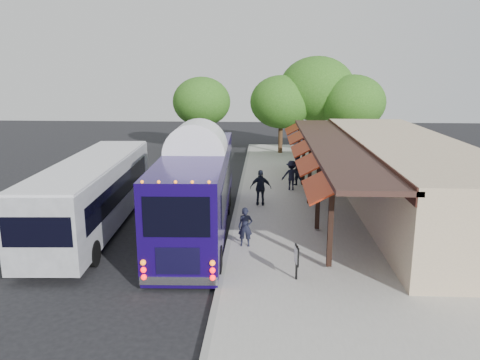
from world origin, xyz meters
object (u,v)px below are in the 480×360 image
(sign_board, at_px, (297,257))
(coach_bus, at_px, (197,185))
(ped_a, at_px, (245,227))
(ped_b, at_px, (297,171))
(ped_d, at_px, (291,175))
(city_bus, at_px, (93,192))
(ped_c, at_px, (261,188))

(sign_board, bearing_deg, coach_bus, 120.57)
(ped_a, distance_m, sign_board, 3.49)
(coach_bus, distance_m, ped_b, 9.60)
(coach_bus, height_order, sign_board, coach_bus)
(coach_bus, xyz_separation_m, ped_a, (2.19, -2.12, -1.15))
(ped_b, xyz_separation_m, ped_d, (-0.37, -1.24, -0.01))
(city_bus, bearing_deg, ped_d, 34.74)
(ped_b, bearing_deg, coach_bus, 35.71)
(ped_a, height_order, sign_board, ped_a)
(ped_b, height_order, ped_d, ped_b)
(ped_b, bearing_deg, ped_d, 49.63)
(coach_bus, height_order, ped_c, coach_bus)
(coach_bus, distance_m, sign_board, 6.58)
(city_bus, xyz_separation_m, ped_c, (7.36, 3.73, -0.66))
(coach_bus, relative_size, ped_b, 6.95)
(ped_d, height_order, sign_board, ped_d)
(ped_b, relative_size, ped_c, 0.94)
(ped_c, distance_m, sign_board, 8.85)
(ped_d, bearing_deg, sign_board, 89.89)
(city_bus, relative_size, sign_board, 10.01)
(ped_a, bearing_deg, ped_c, 87.04)
(ped_a, bearing_deg, ped_b, 77.95)
(coach_bus, distance_m, city_bus, 4.64)
(ped_a, relative_size, ped_d, 0.90)
(ped_d, bearing_deg, ped_a, 77.95)
(city_bus, xyz_separation_m, ped_a, (6.82, -2.06, -0.80))
(coach_bus, height_order, city_bus, coach_bus)
(ped_b, bearing_deg, sign_board, 62.69)
(coach_bus, relative_size, ped_a, 7.82)
(ped_b, xyz_separation_m, sign_board, (-0.83, -13.30, -0.08))
(coach_bus, xyz_separation_m, ped_b, (4.85, 8.22, -1.05))
(city_bus, bearing_deg, ped_b, 38.18)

